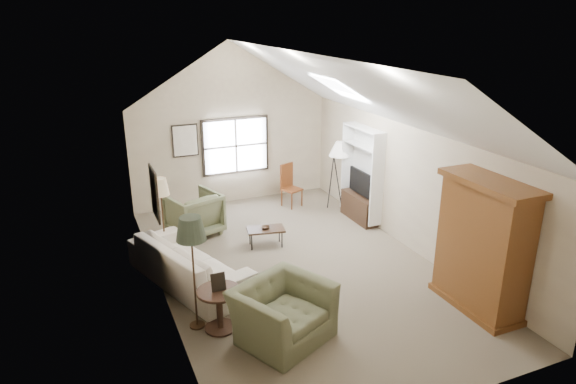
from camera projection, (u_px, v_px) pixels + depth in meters
name	position (u px, v px, depth m)	size (l,w,h in m)	color
room_shell	(297.00, 99.00, 8.72)	(5.01, 8.01, 4.00)	brown
window	(236.00, 146.00, 12.78)	(1.72, 0.08, 1.42)	black
skylight	(339.00, 87.00, 9.98)	(0.80, 1.20, 0.52)	white
wall_art	(171.00, 165.00, 10.21)	(1.97, 3.71, 0.88)	black
armoire	(483.00, 246.00, 8.16)	(0.60, 1.50, 2.20)	brown
tv_alcove	(362.00, 173.00, 11.67)	(0.32, 1.30, 2.10)	white
media_console	(359.00, 208.00, 11.94)	(0.34, 1.18, 0.60)	#382316
tv_panel	(361.00, 182.00, 11.73)	(0.05, 0.90, 0.55)	black
sofa	(189.00, 263.00, 9.14)	(2.68, 1.05, 0.78)	white
armchair_near	(282.00, 313.00, 7.56)	(1.31, 1.15, 0.85)	#5C5C40
armchair_far	(194.00, 214.00, 11.13)	(1.01, 1.04, 0.94)	#6A704F
coffee_table	(266.00, 237.00, 10.63)	(0.77, 0.43, 0.39)	#321F14
bowl	(266.00, 228.00, 10.56)	(0.18, 0.18, 0.05)	#3B2418
side_table	(220.00, 309.00, 7.81)	(0.67, 0.67, 0.67)	#3C2518
side_chair	(292.00, 186.00, 12.71)	(0.42, 0.42, 1.07)	brown
tripod_lamp	(339.00, 175.00, 12.42)	(0.50, 0.50, 1.73)	silver
dark_lamp	(194.00, 273.00, 7.66)	(0.45, 0.45, 1.87)	#272E20
tan_lamp	(163.00, 218.00, 9.95)	(0.34, 0.34, 1.68)	tan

